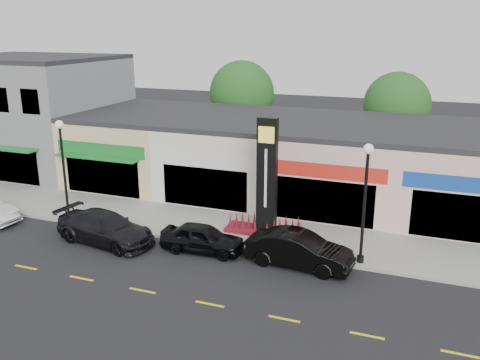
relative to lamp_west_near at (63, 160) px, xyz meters
The scene contains 16 objects.
ground 9.07m from the lamp_west_near, 17.35° to the right, with size 120.00×120.00×0.00m, color black.
sidewalk 8.89m from the lamp_west_near, 13.02° to the left, with size 52.00×4.30×0.15m, color gray.
curb 8.70m from the lamp_west_near, ahead, with size 52.00×0.20×0.15m, color gray.
building_grey_2story 13.45m from the lamp_west_near, 138.08° to the left, with size 12.00×10.95×8.30m.
shop_beige 9.04m from the lamp_west_near, 93.19° to the left, with size 7.00×10.85×4.80m.
shop_cream 11.13m from the lamp_west_near, 54.08° to the left, with size 7.00×10.01×4.80m.
shop_pink_w 16.25m from the lamp_west_near, 33.61° to the left, with size 7.00×10.01×4.80m.
shop_pink_e 22.40m from the lamp_west_near, 23.64° to the left, with size 7.00×10.01×4.80m.
tree_rear_west 17.55m from the lamp_west_near, 76.76° to the left, with size 5.20×5.20×7.83m.
tree_rear_mid 23.39m from the lamp_west_near, 46.74° to the left, with size 4.80×4.80×7.29m.
lamp_west_near is the anchor object (origin of this frame).
lamp_east_near 16.00m from the lamp_west_near, ahead, with size 0.44×0.44×5.47m.
pylon_sign 11.19m from the lamp_west_near, ahead, with size 4.20×1.30×6.00m.
car_dark_sedan 5.00m from the lamp_west_near, 26.68° to the right, with size 5.30×2.16×1.54m, color black.
car_black_sedan 9.24m from the lamp_west_near, ahead, with size 4.04×1.62×1.38m, color black.
car_black_conv 13.74m from the lamp_west_near, ahead, with size 4.76×1.66×1.57m, color black.
Camera 1 is at (10.22, -18.97, 10.34)m, focal length 38.00 mm.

